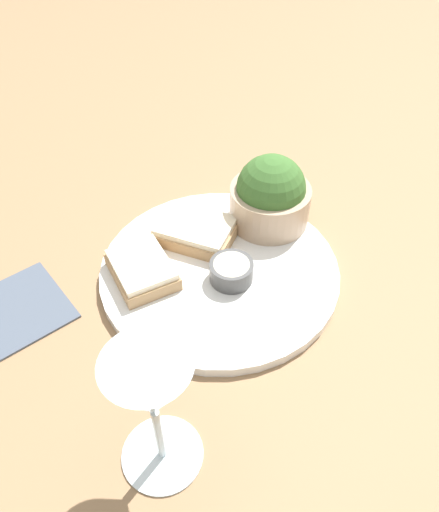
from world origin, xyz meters
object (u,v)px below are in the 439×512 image
object	(u,v)px
cheese_toast_near	(196,231)
wine_glass	(152,396)
sauce_ramekin	(231,270)
cheese_toast_far	(142,270)
salad_bowl	(270,196)

from	to	relation	value
cheese_toast_near	wine_glass	xyz separation A→B (m)	(-0.17, 0.24, 0.09)
cheese_toast_near	wine_glass	bearing A→B (deg)	125.12
sauce_ramekin	cheese_toast_near	distance (m)	0.09
sauce_ramekin	cheese_toast_far	xyz separation A→B (m)	(0.09, 0.07, -0.00)
sauce_ramekin	cheese_toast_far	size ratio (longest dim) A/B	0.51
cheese_toast_far	wine_glass	xyz separation A→B (m)	(-0.17, 0.15, 0.09)
cheese_toast_near	salad_bowl	bearing A→B (deg)	-120.20
salad_bowl	wine_glass	xyz separation A→B (m)	(-0.12, 0.34, 0.06)
salad_bowl	wine_glass	size ratio (longest dim) A/B	0.69
salad_bowl	sauce_ramekin	xyz separation A→B (m)	(-0.03, 0.12, -0.03)
cheese_toast_near	wine_glass	world-z (taller)	wine_glass
wine_glass	cheese_toast_far	bearing A→B (deg)	-39.87
cheese_toast_near	cheese_toast_far	world-z (taller)	same
cheese_toast_near	wine_glass	distance (m)	0.31
cheese_toast_near	cheese_toast_far	size ratio (longest dim) A/B	1.12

